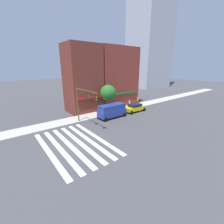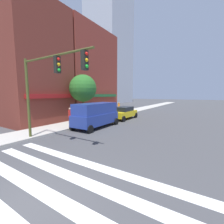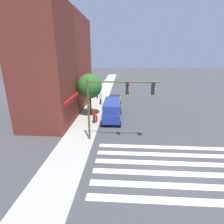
% 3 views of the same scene
% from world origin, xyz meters
% --- Properties ---
extents(ground_plane, '(200.00, 200.00, 0.00)m').
position_xyz_m(ground_plane, '(0.00, 0.00, 0.00)').
color(ground_plane, '#424244').
extents(crosswalk_stripes, '(6.33, 10.80, 0.01)m').
position_xyz_m(crosswalk_stripes, '(0.00, 0.00, 0.00)').
color(crosswalk_stripes, silver).
rests_on(crosswalk_stripes, ground_plane).
extents(storefront_row, '(16.23, 5.30, 12.65)m').
position_xyz_m(storefront_row, '(12.50, 11.50, 6.30)').
color(storefront_row, maroon).
rests_on(storefront_row, ground_plane).
extents(tower_distant, '(16.22, 12.36, 64.30)m').
position_xyz_m(tower_distant, '(47.76, 28.18, 32.15)').
color(tower_distant, '#B2B7C1').
rests_on(tower_distant, ground_plane).
extents(traffic_signal, '(0.32, 6.05, 5.58)m').
position_xyz_m(traffic_signal, '(3.71, 4.07, 4.12)').
color(traffic_signal, '#474C1E').
rests_on(traffic_signal, ground_plane).
extents(van_blue, '(5.02, 2.22, 2.34)m').
position_xyz_m(van_blue, '(9.21, 4.70, 1.29)').
color(van_blue, navy).
rests_on(van_blue, ground_plane).
extents(sedan_yellow, '(4.42, 2.02, 1.59)m').
position_xyz_m(sedan_yellow, '(14.96, 4.70, 0.84)').
color(sedan_yellow, yellow).
rests_on(sedan_yellow, ground_plane).
extents(pedestrian_orange_vest, '(0.32, 0.32, 1.77)m').
position_xyz_m(pedestrian_orange_vest, '(19.33, 7.93, 1.07)').
color(pedestrian_orange_vest, '#23232D').
rests_on(pedestrian_orange_vest, sidewalk_left).
extents(pedestrian_white_shirt, '(0.32, 0.32, 1.77)m').
position_xyz_m(pedestrian_white_shirt, '(15.61, 6.86, 1.07)').
color(pedestrian_white_shirt, '#23232D').
rests_on(pedestrian_white_shirt, sidewalk_left).
extents(pedestrian_red_jacket, '(0.32, 0.32, 1.77)m').
position_xyz_m(pedestrian_red_jacket, '(7.68, 6.61, 1.07)').
color(pedestrian_red_jacket, '#23232D').
rests_on(pedestrian_red_jacket, sidewalk_left).
extents(fire_hydrant, '(0.24, 0.24, 0.84)m').
position_xyz_m(fire_hydrant, '(8.01, 6.40, 0.61)').
color(fire_hydrant, red).
rests_on(fire_hydrant, sidewalk_left).
extents(street_tree, '(3.00, 3.00, 5.20)m').
position_xyz_m(street_tree, '(10.47, 7.50, 3.84)').
color(street_tree, brown).
rests_on(street_tree, sidewalk_left).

